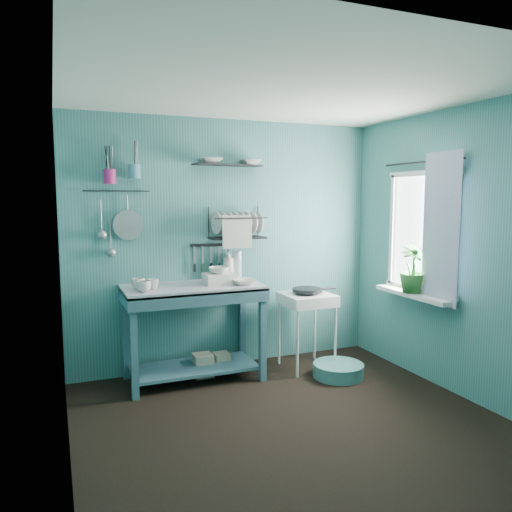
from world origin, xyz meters
name	(u,v)px	position (x,y,z in m)	size (l,w,h in m)	color
floor	(292,422)	(0.00, 0.00, 0.00)	(3.20, 3.20, 0.00)	black
ceiling	(294,88)	(0.00, 0.00, 2.50)	(3.20, 3.20, 0.00)	silver
wall_back	(227,244)	(0.00, 1.50, 1.25)	(3.20, 3.20, 0.00)	#377270
wall_front	(436,300)	(0.00, -1.50, 1.25)	(3.20, 3.20, 0.00)	#377270
wall_left	(62,275)	(-1.60, 0.00, 1.25)	(3.00, 3.00, 0.00)	#377270
wall_right	(459,253)	(1.60, 0.00, 1.25)	(3.00, 3.00, 0.00)	#377270
work_counter	(194,333)	(-0.45, 1.18, 0.46)	(1.29, 0.64, 0.91)	#315966
mug_left	(144,286)	(-0.93, 1.02, 0.96)	(0.12, 0.12, 0.10)	beige
mug_mid	(153,284)	(-0.83, 1.12, 0.96)	(0.10, 0.10, 0.09)	beige
mug_right	(139,284)	(-0.95, 1.18, 0.96)	(0.12, 0.12, 0.10)	beige
wash_tub	(219,279)	(-0.20, 1.16, 0.96)	(0.28, 0.22, 0.10)	silver
tub_bowl	(219,270)	(-0.20, 1.16, 1.04)	(0.20, 0.20, 0.06)	beige
soap_bottle	(228,265)	(-0.03, 1.38, 1.06)	(0.12, 0.12, 0.30)	silver
water_bottle	(237,265)	(0.07, 1.40, 1.05)	(0.09, 0.09, 0.28)	#AEB8C2
counter_bowl	(244,282)	(0.00, 1.03, 0.94)	(0.22, 0.22, 0.05)	beige
hotplate_stand	(307,331)	(0.69, 1.07, 0.38)	(0.48, 0.48, 0.77)	white
frying_pan	(307,290)	(0.69, 1.07, 0.80)	(0.30, 0.30, 0.04)	black
knife_strip	(207,245)	(-0.23, 1.47, 1.25)	(0.32, 0.02, 0.03)	black
dish_rack	(237,223)	(0.06, 1.37, 1.48)	(0.55, 0.24, 0.32)	black
upper_shelf	(228,165)	(-0.02, 1.40, 2.04)	(0.70, 0.18, 0.01)	black
shelf_bowl_left	(211,159)	(-0.20, 1.40, 2.09)	(0.23, 0.23, 0.06)	beige
shelf_bowl_right	(251,167)	(0.22, 1.40, 2.03)	(0.21, 0.21, 0.05)	beige
utensil_cup_magenta	(110,177)	(-1.15, 1.42, 1.91)	(0.11, 0.11, 0.13)	#B9226D
utensil_cup_teal	(134,172)	(-0.93, 1.42, 1.96)	(0.11, 0.11, 0.13)	teal
colander	(128,225)	(-0.99, 1.45, 1.47)	(0.28, 0.28, 0.03)	#95989C
ladle_outer	(101,216)	(-1.23, 1.46, 1.56)	(0.01, 0.01, 0.30)	#95989C
ladle_inner	(110,234)	(-1.15, 1.46, 1.39)	(0.01, 0.01, 0.30)	#95989C
hook_rail	(117,191)	(-1.08, 1.47, 1.79)	(0.01, 0.01, 0.60)	black
window_glass	(423,232)	(1.59, 0.45, 1.40)	(1.10, 1.10, 0.00)	white
windowsill	(413,295)	(1.50, 0.45, 0.81)	(0.16, 0.95, 0.04)	white
curtain	(441,229)	(1.52, 0.15, 1.45)	(1.35, 1.35, 0.00)	silver
curtain_rod	(422,162)	(1.54, 0.45, 2.05)	(0.02, 0.02, 1.05)	black
potted_plant	(413,269)	(1.49, 0.45, 1.06)	(0.25, 0.25, 0.45)	#2B6C2E
storage_tin_large	(203,365)	(-0.35, 1.23, 0.11)	(0.18, 0.18, 0.22)	gray
storage_tin_small	(222,363)	(-0.15, 1.26, 0.10)	(0.15, 0.15, 0.20)	gray
floor_basin	(338,370)	(0.86, 0.72, 0.07)	(0.49, 0.49, 0.13)	teal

